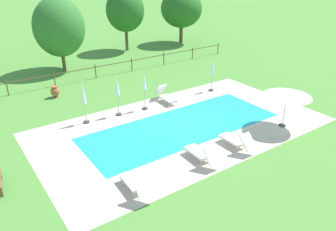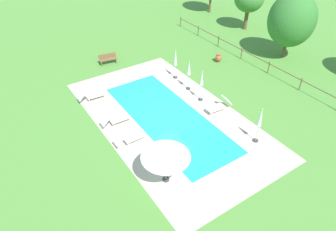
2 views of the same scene
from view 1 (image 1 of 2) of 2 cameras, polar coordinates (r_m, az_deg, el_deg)
name	(u,v)px [view 1 (image 1 of 2)]	position (r m, az deg, el deg)	size (l,w,h in m)	color
ground_plane	(182,126)	(17.77, 2.40, -1.87)	(160.00, 160.00, 0.00)	#518E38
pool_deck_paving	(182,126)	(17.77, 2.40, -1.86)	(15.22, 8.53, 0.01)	beige
swimming_pool_water	(182,126)	(17.77, 2.40, -1.86)	(10.74, 4.04, 0.01)	#23A8C1
pool_coping_rim	(182,126)	(17.77, 2.40, -1.85)	(11.22, 4.52, 0.01)	beige
sun_lounger_north_near_steps	(166,96)	(20.70, -0.39, 3.41)	(0.70, 1.89, 0.98)	white
sun_lounger_north_mid	(237,140)	(15.99, 11.70, -4.15)	(0.61, 1.92, 0.94)	white
sun_lounger_north_far	(136,183)	(12.94, -5.55, -11.47)	(0.73, 1.95, 0.94)	white
sun_lounger_north_end	(202,153)	(14.75, 5.78, -6.42)	(0.65, 1.93, 0.93)	white
patio_umbrella_open_foreground	(288,93)	(18.07, 19.81, 3.72)	(2.47, 2.47, 2.18)	#383838
patio_umbrella_closed_row_west	(144,85)	(19.28, -4.09, 5.24)	(0.32, 0.32, 2.32)	#383838
patio_umbrella_closed_row_mid_west	(117,89)	(18.64, -8.71, 4.44)	(0.32, 0.32, 2.33)	#383838
patio_umbrella_closed_row_centre	(212,68)	(22.31, 7.63, 8.02)	(0.32, 0.32, 2.42)	#383838
patio_umbrella_closed_row_mid_east	(83,96)	(18.07, -14.30, 3.25)	(0.32, 0.32, 2.43)	#383838
terracotta_urn_near_fence	(55,91)	(22.58, -18.82, 3.94)	(0.55, 0.55, 0.75)	#A85B38
perimeter_fence	(95,69)	(25.47, -12.34, 7.76)	(24.68, 0.08, 1.05)	brown
tree_west_mid	(59,27)	(27.50, -18.19, 14.18)	(3.89, 3.89, 5.64)	brown
tree_centre	(181,9)	(35.68, 2.32, 17.84)	(4.21, 4.21, 5.40)	brown
tree_east_mid	(125,10)	(32.73, -7.36, 17.45)	(3.57, 3.57, 5.75)	brown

